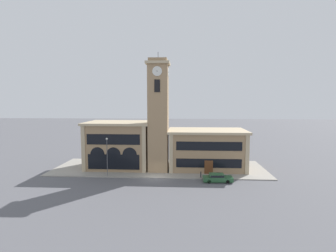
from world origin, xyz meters
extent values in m
plane|color=#56565B|center=(0.00, 0.00, 0.00)|extent=(300.00, 300.00, 0.00)
cube|color=gray|center=(0.00, 6.84, 0.07)|extent=(40.61, 13.68, 0.15)
cube|color=#9E7F5B|center=(0.00, 4.81, 9.86)|extent=(3.61, 3.61, 19.71)
cube|color=tan|center=(0.00, 4.81, 19.94)|extent=(4.31, 4.31, 0.45)
cube|color=#9E7F5B|center=(0.00, 4.81, 20.46)|extent=(3.32, 3.32, 0.60)
cylinder|color=#4C4C51|center=(0.00, 4.81, 21.36)|extent=(0.10, 0.10, 1.20)
cylinder|color=silver|center=(0.00, 2.96, 18.36)|extent=(1.70, 0.10, 1.70)
cylinder|color=black|center=(0.00, 2.89, 18.36)|extent=(0.14, 0.04, 0.14)
cylinder|color=silver|center=(1.85, 4.81, 18.36)|extent=(0.10, 1.70, 1.70)
cylinder|color=black|center=(1.92, 4.81, 18.36)|extent=(0.04, 0.14, 0.14)
cube|color=black|center=(0.00, 2.97, 15.81)|extent=(1.01, 0.10, 2.20)
cube|color=#9E7F5B|center=(-8.05, 7.35, 4.32)|extent=(11.90, 8.67, 8.64)
cube|color=tan|center=(-8.05, 7.35, 8.87)|extent=(12.60, 9.37, 0.45)
cube|color=tan|center=(-13.65, 2.95, 4.32)|extent=(0.70, 0.16, 8.64)
cube|color=tan|center=(-2.45, 2.95, 4.32)|extent=(0.70, 0.16, 8.64)
cube|color=black|center=(-8.05, 2.97, 6.22)|extent=(9.76, 0.10, 1.90)
cube|color=black|center=(-8.05, 2.97, 2.07)|extent=(9.52, 0.10, 2.77)
cylinder|color=black|center=(-11.03, 2.96, 3.46)|extent=(2.62, 0.06, 2.62)
cylinder|color=black|center=(-8.05, 2.96, 3.46)|extent=(2.62, 0.06, 2.62)
cylinder|color=black|center=(-5.08, 2.96, 3.46)|extent=(2.62, 0.06, 2.62)
cube|color=#9E7F5B|center=(9.20, 7.35, 3.59)|extent=(14.20, 8.67, 7.17)
cube|color=tan|center=(9.20, 7.35, 7.40)|extent=(14.90, 9.37, 0.45)
cube|color=tan|center=(2.45, 2.95, 3.59)|extent=(0.70, 0.16, 7.17)
cube|color=tan|center=(15.95, 2.95, 3.59)|extent=(0.70, 0.16, 7.17)
cube|color=black|center=(9.20, 2.97, 5.17)|extent=(11.64, 0.10, 1.58)
cube|color=#5B3319|center=(9.20, 2.96, 1.29)|extent=(1.50, 0.12, 2.58)
cube|color=black|center=(9.20, 2.97, 2.07)|extent=(11.64, 0.10, 1.61)
cube|color=#285633|center=(10.28, -1.23, 0.53)|extent=(4.83, 1.98, 0.72)
cube|color=#285633|center=(10.09, -1.24, 1.12)|extent=(2.35, 1.71, 0.47)
cube|color=black|center=(10.09, -1.24, 1.12)|extent=(2.26, 1.74, 0.35)
cylinder|color=black|center=(11.73, -0.39, 0.30)|extent=(0.61, 0.24, 0.61)
cylinder|color=black|center=(11.79, -1.98, 0.30)|extent=(0.61, 0.24, 0.61)
cylinder|color=black|center=(8.78, -0.49, 0.30)|extent=(0.61, 0.24, 0.61)
cylinder|color=black|center=(8.83, -2.08, 0.30)|extent=(0.61, 0.24, 0.61)
cylinder|color=#4C4C51|center=(-8.53, 0.65, 3.32)|extent=(0.12, 0.12, 6.33)
sphere|color=silver|center=(-8.53, 0.65, 6.66)|extent=(0.36, 0.36, 0.36)
cylinder|color=black|center=(7.66, 0.56, 0.60)|extent=(0.18, 0.18, 0.90)
sphere|color=black|center=(7.66, 0.56, 1.13)|extent=(0.16, 0.16, 0.16)
camera|label=1|loc=(4.71, -43.27, 13.17)|focal=28.00mm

